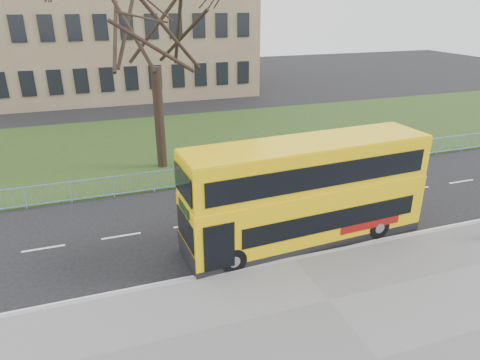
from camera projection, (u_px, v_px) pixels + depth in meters
name	position (u px, v px, depth m)	size (l,w,h in m)	color
ground	(277.00, 241.00, 17.45)	(120.00, 120.00, 0.00)	black
kerb	(294.00, 259.00, 16.07)	(80.00, 0.20, 0.14)	gray
grass_verge	(195.00, 141.00, 29.92)	(80.00, 15.40, 0.08)	#213B15
guard_railing	(228.00, 172.00, 23.00)	(40.00, 0.12, 1.10)	#7FB2E2
bare_tree	(154.00, 46.00, 22.63)	(9.54, 9.54, 13.62)	black
civic_building	(98.00, 24.00, 43.80)	(30.00, 15.00, 14.00)	#816F52
yellow_bus	(307.00, 190.00, 16.75)	(9.99, 2.94, 4.14)	yellow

